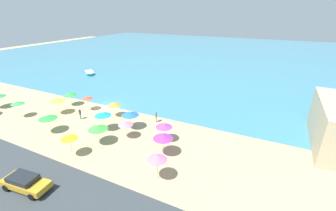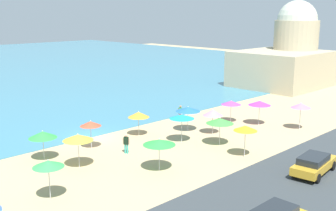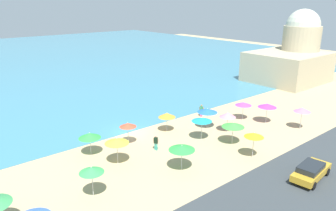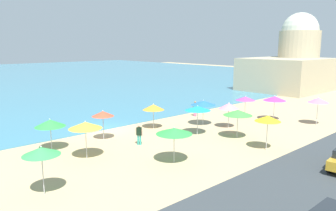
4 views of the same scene
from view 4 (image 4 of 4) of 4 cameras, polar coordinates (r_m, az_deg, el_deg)
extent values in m
plane|color=tan|center=(29.31, -10.83, -4.18)|extent=(160.00, 160.00, 0.00)
cube|color=#343A3D|center=(17.53, 22.94, -15.04)|extent=(80.00, 8.00, 0.06)
cylinder|color=#B2B2B7|center=(29.07, -2.54, -2.34)|extent=(0.05, 0.05, 1.75)
cone|color=orange|center=(28.85, -2.56, -0.27)|extent=(1.90, 1.90, 0.49)
sphere|color=silver|center=(28.80, -2.56, 0.27)|extent=(0.08, 0.08, 0.08)
cylinder|color=#B2B2B7|center=(34.16, 13.26, -0.57)|extent=(0.05, 0.05, 1.87)
cone|color=purple|center=(33.98, 13.34, 1.22)|extent=(2.00, 2.00, 0.39)
sphere|color=silver|center=(33.94, 13.35, 1.59)|extent=(0.08, 0.08, 0.08)
cylinder|color=#B2B2B7|center=(27.11, 5.15, -2.93)|extent=(0.05, 0.05, 2.11)
cone|color=teal|center=(26.86, 5.19, -0.48)|extent=(2.14, 2.14, 0.35)
sphere|color=silver|center=(26.83, 5.20, -0.05)|extent=(0.08, 0.08, 0.08)
cylinder|color=#B2B2B7|center=(30.48, 6.12, -1.61)|extent=(0.05, 0.05, 1.93)
cone|color=blue|center=(30.27, 6.17, 0.46)|extent=(2.29, 2.29, 0.41)
sphere|color=silver|center=(30.23, 6.17, 0.90)|extent=(0.08, 0.08, 0.08)
cylinder|color=#B2B2B7|center=(17.62, -20.94, -11.14)|extent=(0.05, 0.05, 2.10)
cone|color=green|center=(17.23, -21.21, -7.41)|extent=(1.85, 1.85, 0.40)
sphere|color=silver|center=(17.16, -21.26, -6.68)|extent=(0.08, 0.08, 0.08)
cylinder|color=#B2B2B7|center=(26.06, -11.20, -3.82)|extent=(0.05, 0.05, 1.95)
cone|color=#DB4B30|center=(25.81, -11.29, -1.40)|extent=(1.72, 1.72, 0.40)
sphere|color=silver|center=(25.76, -11.30, -0.91)|extent=(0.08, 0.08, 0.08)
cylinder|color=#B2B2B7|center=(29.77, 10.48, -2.17)|extent=(0.05, 0.05, 1.78)
cone|color=pink|center=(29.55, 10.55, -0.08)|extent=(1.83, 1.83, 0.53)
sphere|color=silver|center=(29.50, 10.57, 0.48)|extent=(0.08, 0.08, 0.08)
cylinder|color=#B2B2B7|center=(24.59, -19.69, -5.35)|extent=(0.05, 0.05, 1.76)
cone|color=green|center=(24.33, -19.85, -2.90)|extent=(2.10, 2.10, 0.50)
sphere|color=silver|center=(24.27, -19.89, -2.25)|extent=(0.08, 0.08, 0.08)
cylinder|color=#B2B2B7|center=(26.69, 11.97, -3.56)|extent=(0.05, 0.05, 1.90)
cone|color=green|center=(26.45, 12.07, -1.20)|extent=(2.29, 2.29, 0.45)
sphere|color=silver|center=(26.40, 12.09, -0.66)|extent=(0.08, 0.08, 0.08)
cylinder|color=#B2B2B7|center=(22.12, -14.06, -6.37)|extent=(0.05, 0.05, 2.07)
cone|color=yellow|center=(21.81, -14.20, -3.34)|extent=(2.16, 2.16, 0.43)
sphere|color=silver|center=(21.75, -14.23, -2.71)|extent=(0.08, 0.08, 0.08)
cylinder|color=#B2B2B7|center=(24.17, 16.84, -4.99)|extent=(0.05, 0.05, 2.14)
cone|color=yellow|center=(23.88, 16.99, -2.18)|extent=(1.80, 1.80, 0.40)
sphere|color=silver|center=(23.83, 17.02, -1.64)|extent=(0.08, 0.08, 0.08)
cylinder|color=#B2B2B7|center=(33.34, 24.54, -1.27)|extent=(0.05, 0.05, 2.15)
cone|color=pink|center=(33.13, 24.70, 0.85)|extent=(1.85, 1.85, 0.46)
sphere|color=silver|center=(33.09, 24.74, 1.29)|extent=(0.08, 0.08, 0.08)
cylinder|color=#B2B2B7|center=(20.70, 1.06, -7.42)|extent=(0.05, 0.05, 1.94)
cone|color=green|center=(20.38, 1.07, -4.45)|extent=(2.28, 2.28, 0.38)
sphere|color=silver|center=(20.33, 1.07, -3.84)|extent=(0.08, 0.08, 0.08)
cylinder|color=#B2B2B7|center=(33.82, 17.97, -0.78)|extent=(0.05, 0.05, 2.03)
cone|color=purple|center=(33.62, 18.08, 1.19)|extent=(2.18, 2.18, 0.43)
sphere|color=silver|center=(33.58, 18.10, 1.61)|extent=(0.08, 0.08, 0.08)
cylinder|color=#CD6894|center=(34.17, 4.87, -1.27)|extent=(0.14, 0.14, 0.76)
cylinder|color=#CD6894|center=(34.23, 4.59, -1.24)|extent=(0.14, 0.14, 0.76)
cube|color=#31875E|center=(34.07, 4.74, -0.13)|extent=(0.34, 0.42, 0.60)
sphere|color=#9A704C|center=(33.99, 4.76, 0.59)|extent=(0.22, 0.22, 0.22)
cylinder|color=#9A704C|center=(34.00, 5.12, -0.24)|extent=(0.09, 0.09, 0.54)
cylinder|color=#9A704C|center=(34.16, 4.36, -0.18)|extent=(0.09, 0.09, 0.54)
cylinder|color=teal|center=(24.58, -5.22, -5.99)|extent=(0.14, 0.14, 0.75)
cylinder|color=teal|center=(24.52, -4.83, -6.03)|extent=(0.14, 0.14, 0.75)
cube|color=black|center=(24.37, -5.05, -4.49)|extent=(0.37, 0.42, 0.59)
sphere|color=tan|center=(24.26, -5.07, -3.52)|extent=(0.22, 0.22, 0.22)
cylinder|color=tan|center=(24.47, -5.57, -4.56)|extent=(0.09, 0.09, 0.54)
cylinder|color=tan|center=(24.29, -4.52, -4.65)|extent=(0.09, 0.09, 0.54)
cylinder|color=black|center=(21.42, 26.34, -9.59)|extent=(0.66, 0.29, 0.64)
cube|color=tan|center=(56.85, 19.82, 5.14)|extent=(12.80, 11.32, 5.22)
cylinder|color=tan|center=(60.12, 21.70, 7.38)|extent=(6.65, 6.65, 9.62)
sphere|color=#B8BDA7|center=(60.11, 22.02, 11.96)|extent=(5.98, 5.98, 5.98)
camera|label=1|loc=(39.17, 52.77, 17.17)|focal=24.00mm
camera|label=2|loc=(8.92, -179.07, 12.97)|focal=45.00mm
camera|label=3|loc=(8.74, 177.48, 38.95)|focal=35.00mm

